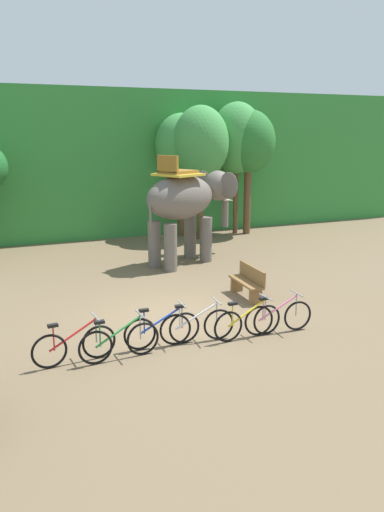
{
  "coord_description": "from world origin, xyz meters",
  "views": [
    {
      "loc": [
        -4.11,
        -11.09,
        4.49
      ],
      "look_at": [
        0.92,
        1.0,
        1.3
      ],
      "focal_mm": 35.52,
      "sensor_mm": 36.0,
      "label": 1
    }
  ],
  "objects_px": {
    "tree_far_right": "(182,146)",
    "tree_right": "(201,144)",
    "tree_center_left": "(237,139)",
    "bike_yellow": "(248,322)",
    "bike_blue": "(162,330)",
    "bike_red": "(74,345)",
    "elephant": "(187,201)",
    "bike_white": "(197,326)",
    "bike_pink": "(278,317)",
    "bike_green": "(119,342)",
    "wooden_bench": "(248,281)",
    "tree_center": "(249,142)"
  },
  "relations": [
    {
      "from": "tree_far_right",
      "to": "tree_right",
      "type": "height_order",
      "value": "tree_right"
    },
    {
      "from": "tree_center_left",
      "to": "bike_yellow",
      "type": "height_order",
      "value": "tree_center_left"
    },
    {
      "from": "bike_blue",
      "to": "bike_red",
      "type": "bearing_deg",
      "value": -176.92
    },
    {
      "from": "elephant",
      "to": "bike_white",
      "type": "height_order",
      "value": "elephant"
    },
    {
      "from": "bike_white",
      "to": "tree_far_right",
      "type": "bearing_deg",
      "value": 70.14
    },
    {
      "from": "bike_red",
      "to": "bike_pink",
      "type": "height_order",
      "value": "same"
    },
    {
      "from": "tree_right",
      "to": "bike_green",
      "type": "distance_m",
      "value": 12.81
    },
    {
      "from": "tree_center_left",
      "to": "bike_green",
      "type": "height_order",
      "value": "tree_center_left"
    },
    {
      "from": "bike_green",
      "to": "wooden_bench",
      "type": "distance_m",
      "value": 5.03
    },
    {
      "from": "tree_right",
      "to": "bike_white",
      "type": "bearing_deg",
      "value": -113.87
    },
    {
      "from": "bike_white",
      "to": "bike_red",
      "type": "bearing_deg",
      "value": -179.38
    },
    {
      "from": "tree_center_left",
      "to": "bike_blue",
      "type": "bearing_deg",
      "value": -124.2
    },
    {
      "from": "bike_green",
      "to": "bike_yellow",
      "type": "relative_size",
      "value": 1.0
    },
    {
      "from": "wooden_bench",
      "to": "bike_green",
      "type": "bearing_deg",
      "value": -149.69
    },
    {
      "from": "tree_far_right",
      "to": "elephant",
      "type": "height_order",
      "value": "tree_far_right"
    },
    {
      "from": "wooden_bench",
      "to": "tree_far_right",
      "type": "bearing_deg",
      "value": 80.36
    },
    {
      "from": "bike_white",
      "to": "bike_green",
      "type": "bearing_deg",
      "value": -173.38
    },
    {
      "from": "bike_yellow",
      "to": "bike_pink",
      "type": "xyz_separation_m",
      "value": [
        0.8,
        0.01,
        0.0
      ]
    },
    {
      "from": "tree_center",
      "to": "bike_red",
      "type": "height_order",
      "value": "tree_center"
    },
    {
      "from": "tree_far_right",
      "to": "bike_blue",
      "type": "bearing_deg",
      "value": -113.46
    },
    {
      "from": "bike_pink",
      "to": "tree_right",
      "type": "bearing_deg",
      "value": 76.0
    },
    {
      "from": "bike_pink",
      "to": "bike_blue",
      "type": "bearing_deg",
      "value": 173.77
    },
    {
      "from": "wooden_bench",
      "to": "bike_yellow",
      "type": "bearing_deg",
      "value": -118.88
    },
    {
      "from": "bike_red",
      "to": "bike_blue",
      "type": "height_order",
      "value": "same"
    },
    {
      "from": "bike_pink",
      "to": "tree_center",
      "type": "bearing_deg",
      "value": 64.95
    },
    {
      "from": "bike_yellow",
      "to": "wooden_bench",
      "type": "xyz_separation_m",
      "value": [
        1.41,
        2.56,
        0.09
      ]
    },
    {
      "from": "bike_white",
      "to": "bike_pink",
      "type": "xyz_separation_m",
      "value": [
        1.93,
        -0.22,
        0.0
      ]
    },
    {
      "from": "bike_red",
      "to": "bike_green",
      "type": "xyz_separation_m",
      "value": [
        0.87,
        -0.18,
        0.0
      ]
    },
    {
      "from": "wooden_bench",
      "to": "tree_center_left",
      "type": "bearing_deg",
      "value": 64.92
    },
    {
      "from": "bike_white",
      "to": "wooden_bench",
      "type": "relative_size",
      "value": 1.13
    },
    {
      "from": "tree_center_left",
      "to": "bike_white",
      "type": "xyz_separation_m",
      "value": [
        -6.51,
        -10.81,
        -3.85
      ]
    },
    {
      "from": "tree_right",
      "to": "bike_red",
      "type": "height_order",
      "value": "tree_right"
    },
    {
      "from": "bike_red",
      "to": "bike_pink",
      "type": "distance_m",
      "value": 4.6
    },
    {
      "from": "tree_far_right",
      "to": "bike_green",
      "type": "distance_m",
      "value": 13.32
    },
    {
      "from": "bike_white",
      "to": "bike_yellow",
      "type": "relative_size",
      "value": 1.0
    },
    {
      "from": "tree_center_left",
      "to": "bike_red",
      "type": "height_order",
      "value": "tree_center_left"
    },
    {
      "from": "tree_right",
      "to": "bike_blue",
      "type": "xyz_separation_m",
      "value": [
        -5.34,
        -10.22,
        -3.67
      ]
    },
    {
      "from": "tree_right",
      "to": "bike_red",
      "type": "bearing_deg",
      "value": -124.99
    },
    {
      "from": "tree_far_right",
      "to": "bike_pink",
      "type": "relative_size",
      "value": 3.12
    },
    {
      "from": "bike_white",
      "to": "tree_center_left",
      "type": "bearing_deg",
      "value": 58.93
    },
    {
      "from": "tree_far_right",
      "to": "bike_white",
      "type": "xyz_separation_m",
      "value": [
        -4.05,
        -11.22,
        -3.53
      ]
    },
    {
      "from": "bike_blue",
      "to": "bike_green",
      "type": "bearing_deg",
      "value": -164.49
    },
    {
      "from": "tree_far_right",
      "to": "bike_white",
      "type": "height_order",
      "value": "tree_far_right"
    },
    {
      "from": "tree_center_left",
      "to": "bike_red",
      "type": "relative_size",
      "value": 3.41
    },
    {
      "from": "bike_red",
      "to": "tree_far_right",
      "type": "bearing_deg",
      "value": 59.14
    },
    {
      "from": "tree_center",
      "to": "tree_far_right",
      "type": "bearing_deg",
      "value": 167.03
    },
    {
      "from": "tree_far_right",
      "to": "wooden_bench",
      "type": "xyz_separation_m",
      "value": [
        -1.51,
        -8.89,
        -3.44
      ]
    },
    {
      "from": "wooden_bench",
      "to": "bike_red",
      "type": "bearing_deg",
      "value": -155.66
    },
    {
      "from": "bike_red",
      "to": "bike_blue",
      "type": "distance_m",
      "value": 1.89
    },
    {
      "from": "tree_center",
      "to": "bike_blue",
      "type": "bearing_deg",
      "value": -126.5
    }
  ]
}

